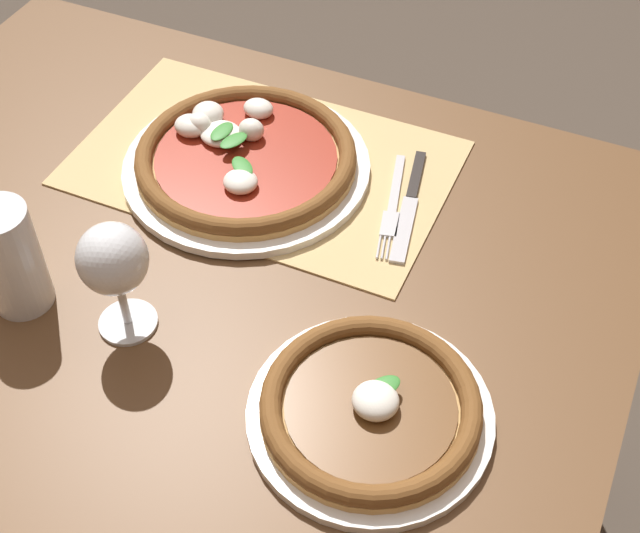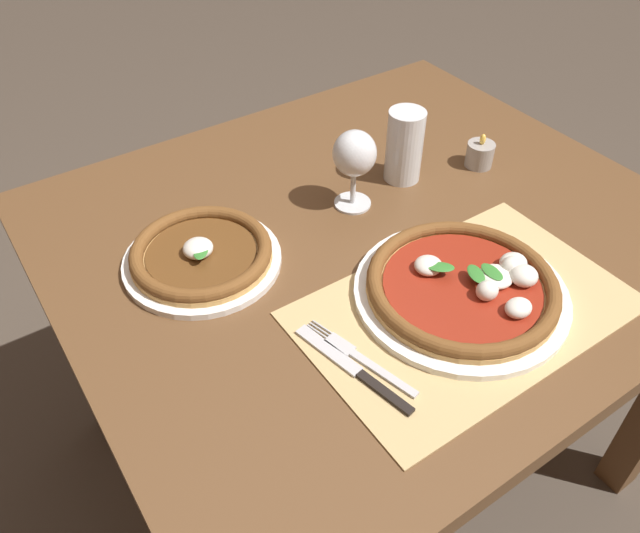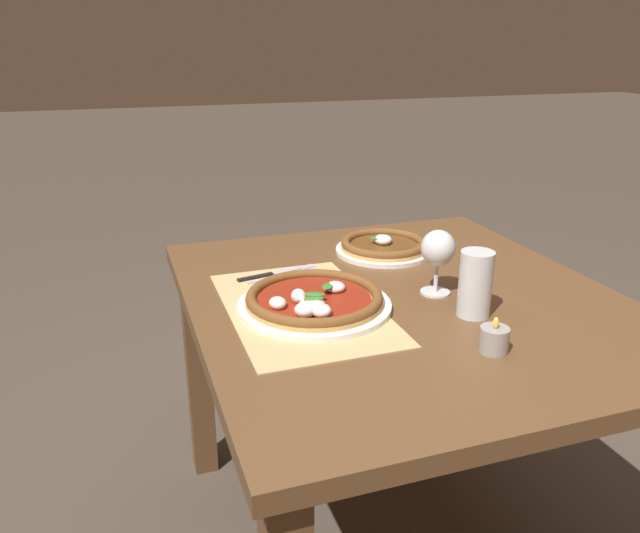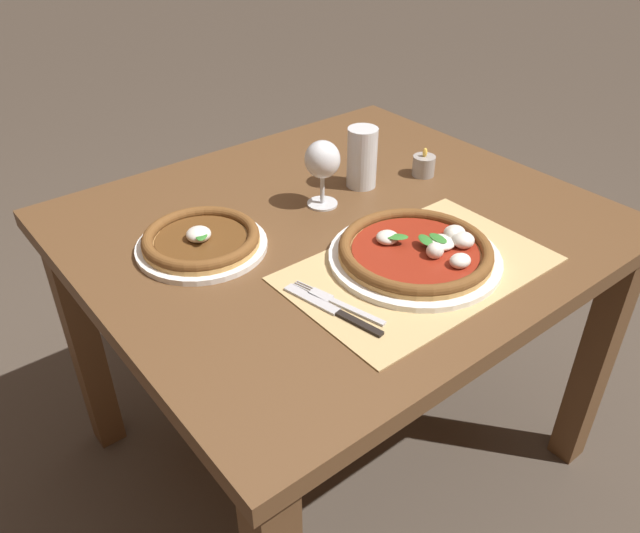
% 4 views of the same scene
% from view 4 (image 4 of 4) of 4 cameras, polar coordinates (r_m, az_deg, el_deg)
% --- Properties ---
extents(ground_plane, '(24.00, 24.00, 0.00)m').
position_cam_4_polar(ground_plane, '(1.86, 1.35, -15.80)').
color(ground_plane, '#473D33').
extents(dining_table, '(1.11, 0.98, 0.74)m').
position_cam_4_polar(dining_table, '(1.44, 1.68, 0.60)').
color(dining_table, brown).
rests_on(dining_table, ground).
extents(paper_placemat, '(0.52, 0.33, 0.00)m').
position_cam_4_polar(paper_placemat, '(1.23, 9.00, -0.18)').
color(paper_placemat, tan).
rests_on(paper_placemat, dining_table).
extents(pizza_near, '(0.34, 0.34, 0.05)m').
position_cam_4_polar(pizza_near, '(1.24, 8.86, 1.36)').
color(pizza_near, white).
rests_on(pizza_near, paper_placemat).
extents(pizza_far, '(0.27, 0.27, 0.05)m').
position_cam_4_polar(pizza_far, '(1.29, -10.81, 2.35)').
color(pizza_far, white).
rests_on(pizza_far, dining_table).
extents(wine_glass, '(0.08, 0.08, 0.16)m').
position_cam_4_polar(wine_glass, '(1.39, 0.22, 9.51)').
color(wine_glass, silver).
rests_on(wine_glass, dining_table).
extents(pint_glass, '(0.07, 0.07, 0.15)m').
position_cam_4_polar(pint_glass, '(1.50, 3.86, 9.81)').
color(pint_glass, silver).
rests_on(pint_glass, dining_table).
extents(fork, '(0.07, 0.20, 0.00)m').
position_cam_4_polar(fork, '(1.12, 1.53, -3.31)').
color(fork, '#B7B7BC').
rests_on(fork, paper_placemat).
extents(knife, '(0.06, 0.21, 0.01)m').
position_cam_4_polar(knife, '(1.10, 1.09, -3.96)').
color(knife, black).
rests_on(knife, paper_placemat).
extents(votive_candle, '(0.06, 0.06, 0.07)m').
position_cam_4_polar(votive_candle, '(1.59, 9.45, 9.03)').
color(votive_candle, gray).
rests_on(votive_candle, dining_table).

